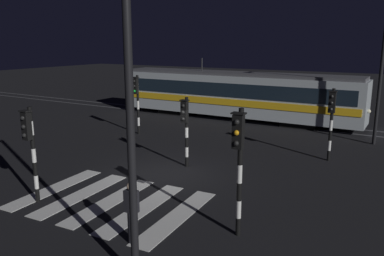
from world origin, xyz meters
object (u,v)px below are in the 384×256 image
Objects in this scene: traffic_light_corner_far_right at (332,114)px; street_lamp_near_kerb at (121,70)px; traffic_light_median_centre at (185,122)px; traffic_light_corner_far_left at (137,96)px; tram at (234,94)px; pedestrian_waiting_at_kerb at (132,212)px; traffic_light_kerb_mid_left at (30,141)px; street_lamp_trackside_right at (383,50)px; traffic_light_corner_near_right at (239,154)px.

street_lamp_near_kerb is (-1.96, -11.62, 2.56)m from traffic_light_corner_far_right.
traffic_light_median_centre is 0.40× the size of street_lamp_near_kerb.
tram is at bearing 67.44° from traffic_light_corner_far_left.
pedestrian_waiting_at_kerb is (-1.07, 1.46, -3.84)m from street_lamp_near_kerb.
tram is (2.93, 7.05, -0.51)m from traffic_light_corner_far_left.
traffic_light_corner_far_left is 2.00× the size of pedestrian_waiting_at_kerb.
pedestrian_waiting_at_kerb is at bearing -5.60° from traffic_light_kerb_mid_left.
tram reaches higher than traffic_light_median_centre.
street_lamp_near_kerb is at bearing -99.59° from traffic_light_corner_far_right.
traffic_light_corner_far_left is 14.58m from street_lamp_near_kerb.
street_lamp_near_kerb is at bearing -102.42° from street_lamp_trackside_right.
street_lamp_near_kerb is at bearing -53.80° from pedestrian_waiting_at_kerb.
traffic_light_corner_far_left reaches higher than pedestrian_waiting_at_kerb.
traffic_light_corner_far_left is 1.04× the size of traffic_light_corner_far_right.
traffic_light_corner_near_right reaches higher than pedestrian_waiting_at_kerb.
traffic_light_corner_far_right is 0.44× the size of street_lamp_near_kerb.
street_lamp_near_kerb reaches higher than pedestrian_waiting_at_kerb.
street_lamp_near_kerb is (-1.21, -3.17, 2.35)m from traffic_light_corner_near_right.
traffic_light_median_centre is at bearing 108.62° from pedestrian_waiting_at_kerb.
tram is at bearing 107.34° from street_lamp_near_kerb.
street_lamp_near_kerb reaches higher than traffic_light_corner_far_right.
traffic_light_corner_far_right is 1.01× the size of traffic_light_kerb_mid_left.
pedestrian_waiting_at_kerb is at bearing -107.65° from street_lamp_trackside_right.
traffic_light_corner_near_right is 3.21m from pedestrian_waiting_at_kerb.
traffic_light_median_centre is 0.92× the size of traffic_light_corner_far_right.
street_lamp_near_kerb reaches higher than traffic_light_corner_near_right.
street_lamp_trackside_right reaches higher than pedestrian_waiting_at_kerb.
traffic_light_kerb_mid_left is at bearing -71.75° from traffic_light_corner_far_left.
traffic_light_corner_far_right is at bearing -110.22° from street_lamp_trackside_right.
traffic_light_corner_near_right is 0.48× the size of street_lamp_near_kerb.
traffic_light_corner_far_right reaches higher than pedestrian_waiting_at_kerb.
traffic_light_corner_far_right is 10.68m from pedestrian_waiting_at_kerb.
pedestrian_waiting_at_kerb is (7.63, -9.97, -1.38)m from traffic_light_corner_far_left.
tram is at bearing 138.42° from traffic_light_corner_far_right.
traffic_light_median_centre is at bearing -76.43° from tram.
tram reaches higher than traffic_light_corner_far_left.
traffic_light_corner_near_right reaches higher than traffic_light_corner_far_right.
tram reaches higher than traffic_light_kerb_mid_left.
street_lamp_trackside_right is 16.01m from street_lamp_near_kerb.
traffic_light_corner_far_right reaches higher than traffic_light_kerb_mid_left.
tram reaches higher than traffic_light_corner_far_right.
pedestrian_waiting_at_kerb is at bearing -71.38° from traffic_light_median_centre.
tram is 17.68m from pedestrian_waiting_at_kerb.
traffic_light_corner_far_right is at bearing 52.29° from traffic_light_kerb_mid_left.
traffic_light_median_centre is 0.93× the size of traffic_light_kerb_mid_left.
tram is at bearing 103.57° from traffic_light_median_centre.
pedestrian_waiting_at_kerb is (2.09, -6.19, -1.11)m from traffic_light_median_centre.
traffic_light_corner_far_right reaches higher than traffic_light_median_centre.
traffic_light_kerb_mid_left is (-7.52, -9.72, -0.03)m from traffic_light_corner_far_right.
traffic_light_corner_far_left is 13.11m from street_lamp_trackside_right.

